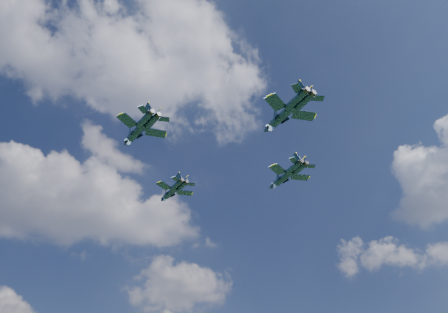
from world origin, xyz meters
TOP-DOWN VIEW (x-y plane):
  - jet_lead at (-4.23, 30.29)m, footprint 10.22×14.14m
  - jet_left at (-15.21, 4.65)m, footprint 11.03×15.19m
  - jet_right at (22.22, 14.56)m, footprint 11.46×15.55m
  - jet_slot at (13.71, -7.95)m, footprint 12.04×16.47m

SIDE VIEW (x-z plane):
  - jet_left at x=-15.21m, z-range 61.62..65.24m
  - jet_slot at x=13.71m, z-range 61.51..65.39m
  - jet_right at x=22.22m, z-range 61.92..65.58m
  - jet_lead at x=-4.23m, z-range 63.12..66.47m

